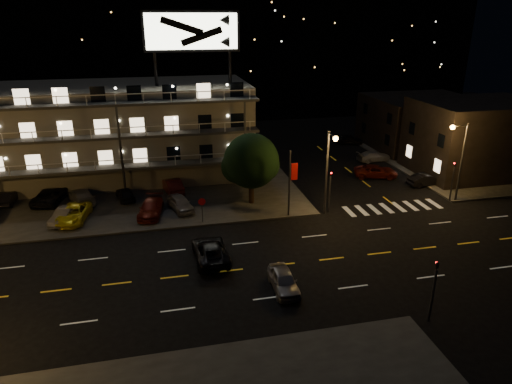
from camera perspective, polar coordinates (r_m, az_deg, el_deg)
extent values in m
plane|color=black|center=(34.43, -0.01, -9.43)|extent=(140.00, 140.00, 0.00)
cube|color=#31312F|center=(52.48, -20.10, 0.41)|extent=(44.00, 24.00, 0.15)
cube|color=#31312F|center=(63.46, 23.15, 3.48)|extent=(16.00, 24.00, 0.15)
cube|color=gray|center=(54.50, -16.11, 7.06)|extent=(28.00, 12.00, 10.00)
cube|color=gray|center=(53.53, -16.69, 12.50)|extent=(28.00, 12.00, 0.50)
cube|color=#31312F|center=(48.34, -16.24, 3.01)|extent=(28.00, 1.80, 0.25)
cube|color=#31312F|center=(47.49, -16.63, 6.68)|extent=(28.00, 1.80, 0.25)
cube|color=#31312F|center=(46.84, -17.04, 10.46)|extent=(28.00, 1.80, 0.25)
cylinder|color=black|center=(51.19, -12.44, 14.79)|extent=(0.36, 0.36, 3.50)
cylinder|color=black|center=(51.89, -3.28, 15.31)|extent=(0.36, 0.36, 3.50)
cube|color=black|center=(51.13, -8.05, 19.27)|extent=(10.20, 0.50, 4.20)
cube|color=white|center=(50.84, -8.02, 19.26)|extent=(9.60, 0.06, 3.60)
cube|color=black|center=(59.36, 25.89, 6.12)|extent=(14.00, 10.00, 8.50)
cube|color=black|center=(69.04, 19.81, 8.22)|extent=(14.00, 12.00, 7.00)
cube|color=black|center=(99.28, -9.31, 17.73)|extent=(120.00, 20.00, 24.00)
cylinder|color=#2D2D30|center=(42.34, 8.81, 2.28)|extent=(0.20, 0.20, 8.00)
cylinder|color=#2D2D30|center=(40.56, 9.51, 7.00)|extent=(0.12, 1.80, 0.12)
sphere|color=#FFA83F|center=(39.87, 9.92, 6.58)|extent=(0.44, 0.44, 0.44)
cylinder|color=#2D2D30|center=(49.07, 24.27, 3.26)|extent=(0.20, 0.20, 8.00)
cylinder|color=#2D2D30|center=(47.68, 24.18, 7.56)|extent=(1.80, 0.12, 0.12)
sphere|color=#FFA83F|center=(47.23, 23.37, 7.44)|extent=(0.44, 0.44, 0.44)
cylinder|color=#2D2D30|center=(43.44, 9.17, -0.34)|extent=(0.14, 0.14, 3.60)
imported|color=black|center=(42.66, 9.35, 2.54)|extent=(0.20, 0.16, 1.00)
sphere|color=#FF0C0C|center=(42.59, 9.40, 2.36)|extent=(0.14, 0.14, 0.14)
cylinder|color=#2D2D30|center=(30.06, 21.20, -12.01)|extent=(0.14, 0.14, 3.60)
imported|color=black|center=(28.93, 21.80, -8.17)|extent=(0.20, 0.16, 1.00)
sphere|color=#FF0C0C|center=(29.06, 21.64, -8.23)|extent=(0.14, 0.14, 0.14)
cylinder|color=#2D2D30|center=(49.58, 23.30, 0.89)|extent=(0.14, 0.14, 3.60)
imported|color=black|center=(48.90, 23.68, 3.42)|extent=(0.16, 0.20, 1.00)
sphere|color=#FF0C0C|center=(48.86, 23.55, 3.30)|extent=(0.14, 0.14, 0.14)
cylinder|color=#2D2D30|center=(41.59, 4.19, 0.96)|extent=(0.16, 0.16, 6.40)
cube|color=red|center=(41.32, 4.83, 2.57)|extent=(0.60, 0.04, 1.60)
cylinder|color=#2D2D30|center=(41.11, -6.73, -2.54)|extent=(0.08, 0.08, 2.20)
cylinder|color=red|center=(40.65, -6.78, -1.21)|extent=(0.91, 0.04, 0.91)
cylinder|color=black|center=(44.97, -0.58, 0.14)|extent=(0.52, 0.52, 2.47)
sphere|color=black|center=(43.96, -0.60, 3.90)|extent=(5.36, 5.36, 5.36)
sphere|color=black|center=(44.30, -2.27, 3.19)|extent=(3.30, 3.30, 3.30)
sphere|color=black|center=(43.94, 0.96, 3.33)|extent=(3.09, 3.09, 3.09)
imported|color=gray|center=(44.47, -22.87, -2.72)|extent=(2.48, 4.01, 1.25)
imported|color=yellow|center=(44.41, -21.84, -2.53)|extent=(2.97, 5.16, 1.35)
imported|color=#63170E|center=(43.49, -13.01, -1.97)|extent=(2.77, 5.01, 1.38)
imported|color=gray|center=(44.05, -9.45, -1.39)|extent=(2.77, 4.36, 1.38)
imported|color=black|center=(51.22, -28.59, -0.62)|extent=(1.39, 3.78, 1.24)
imported|color=black|center=(49.70, -24.32, -0.37)|extent=(3.29, 5.51, 1.43)
imported|color=gray|center=(48.28, -20.98, -0.49)|extent=(3.43, 5.27, 1.42)
imported|color=black|center=(47.71, -16.00, -0.24)|extent=(2.32, 3.91, 1.25)
imported|color=#63170E|center=(48.66, -10.40, 0.82)|extent=(2.36, 4.72, 1.49)
imported|color=black|center=(53.54, 20.44, 1.45)|extent=(4.21, 1.80, 1.35)
imported|color=#63170E|center=(54.65, 14.78, 2.52)|extent=(5.45, 3.68, 1.39)
imported|color=gray|center=(60.71, 14.52, 4.35)|extent=(4.64, 2.25, 1.30)
imported|color=black|center=(68.28, 11.55, 6.46)|extent=(4.25, 2.88, 1.34)
imported|color=gray|center=(31.70, 3.47, -10.98)|extent=(1.69, 4.03, 1.36)
imported|color=black|center=(35.36, -5.71, -7.30)|extent=(2.63, 5.37, 1.47)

